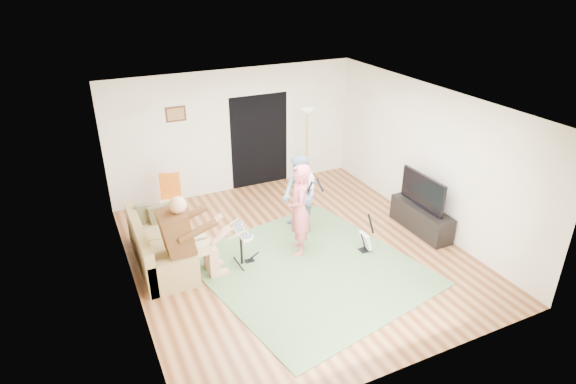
% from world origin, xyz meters
% --- Properties ---
extents(floor, '(6.00, 6.00, 0.00)m').
position_xyz_m(floor, '(0.00, 0.00, 0.00)').
color(floor, brown).
rests_on(floor, ground).
extents(walls, '(5.50, 6.00, 2.70)m').
position_xyz_m(walls, '(0.00, 0.00, 1.35)').
color(walls, '#F0E4D0').
rests_on(walls, floor).
extents(ceiling, '(6.00, 6.00, 0.00)m').
position_xyz_m(ceiling, '(0.00, 0.00, 2.70)').
color(ceiling, white).
rests_on(ceiling, walls).
extents(window_blinds, '(0.00, 2.05, 2.05)m').
position_xyz_m(window_blinds, '(-2.74, 0.20, 1.55)').
color(window_blinds, olive).
rests_on(window_blinds, walls).
extents(doorway, '(2.10, 0.00, 2.10)m').
position_xyz_m(doorway, '(0.55, 2.99, 1.05)').
color(doorway, black).
rests_on(doorway, walls).
extents(picture_frame, '(0.42, 0.03, 0.32)m').
position_xyz_m(picture_frame, '(-1.25, 2.99, 1.90)').
color(picture_frame, '#3F2314').
rests_on(picture_frame, walls).
extents(area_rug, '(3.82, 4.00, 0.02)m').
position_xyz_m(area_rug, '(-0.02, -0.56, 0.01)').
color(area_rug, '#4C6E43').
rests_on(area_rug, floor).
extents(sofa, '(0.80, 1.95, 0.79)m').
position_xyz_m(sofa, '(-2.29, 0.73, 0.26)').
color(sofa, '#A28551').
rests_on(sofa, floor).
extents(drummer, '(0.96, 0.54, 1.48)m').
position_xyz_m(drummer, '(-1.85, 0.08, 0.58)').
color(drummer, '#5A3619').
rests_on(drummer, sofa).
extents(drum_kit, '(0.37, 0.67, 0.69)m').
position_xyz_m(drum_kit, '(-1.00, 0.08, 0.30)').
color(drum_kit, black).
rests_on(drum_kit, floor).
extents(singer, '(0.60, 0.71, 1.66)m').
position_xyz_m(singer, '(0.06, 0.02, 0.83)').
color(singer, '#CF5A69').
rests_on(singer, floor).
extents(microphone, '(0.06, 0.06, 0.24)m').
position_xyz_m(microphone, '(0.26, 0.02, 1.24)').
color(microphone, black).
rests_on(microphone, singer).
extents(guitarist, '(0.64, 0.79, 1.54)m').
position_xyz_m(guitarist, '(0.39, 0.64, 0.77)').
color(guitarist, '#728DA7').
rests_on(guitarist, floor).
extents(guitar_held, '(0.30, 0.61, 0.26)m').
position_xyz_m(guitar_held, '(0.59, 0.64, 1.04)').
color(guitar_held, white).
rests_on(guitar_held, guitarist).
extents(guitar_spare, '(0.27, 0.24, 0.75)m').
position_xyz_m(guitar_spare, '(1.13, -0.48, 0.21)').
color(guitar_spare, black).
rests_on(guitar_spare, floor).
extents(torchiere_lamp, '(0.33, 0.33, 1.83)m').
position_xyz_m(torchiere_lamp, '(1.45, 2.41, 1.26)').
color(torchiere_lamp, black).
rests_on(torchiere_lamp, floor).
extents(dining_chair, '(0.51, 0.54, 0.97)m').
position_xyz_m(dining_chair, '(-1.72, 2.09, 0.35)').
color(dining_chair, beige).
rests_on(dining_chair, floor).
extents(tv_cabinet, '(0.40, 1.40, 0.50)m').
position_xyz_m(tv_cabinet, '(2.50, -0.31, 0.25)').
color(tv_cabinet, black).
rests_on(tv_cabinet, floor).
extents(television, '(0.06, 1.12, 0.62)m').
position_xyz_m(television, '(2.45, -0.31, 0.85)').
color(television, black).
rests_on(television, tv_cabinet).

